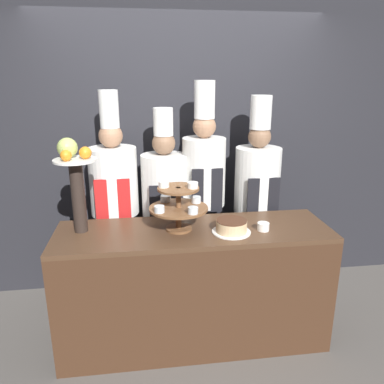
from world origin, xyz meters
TOP-DOWN VIEW (x-y plane):
  - ground_plane at (0.00, 0.00)m, footprint 14.00×14.00m
  - wall_back at (0.00, 1.23)m, footprint 10.00×0.06m
  - buffet_counter at (0.00, 0.30)m, footprint 1.97×0.59m
  - tiered_stand at (-0.11, 0.31)m, footprint 0.42×0.42m
  - fruit_pedestal at (-0.81, 0.39)m, footprint 0.29×0.29m
  - cake_round at (0.25, 0.21)m, footprint 0.27×0.27m
  - cup_white at (0.49, 0.21)m, footprint 0.08×0.08m
  - chef_left at (-0.59, 0.85)m, footprint 0.39×0.39m
  - chef_center_left at (-0.17, 0.85)m, footprint 0.39×0.39m
  - chef_center_right at (0.16, 0.85)m, footprint 0.36×0.36m
  - chef_right at (0.63, 0.85)m, footprint 0.39×0.39m

SIDE VIEW (x-z plane):
  - ground_plane at x=0.00m, z-range 0.00..0.00m
  - buffet_counter at x=0.00m, z-range 0.00..0.92m
  - chef_center_left at x=-0.17m, z-range 0.07..1.80m
  - cup_white at x=0.49m, z-range 0.92..0.98m
  - cake_round at x=0.25m, z-range 0.92..1.01m
  - chef_right at x=0.63m, z-range 0.06..1.89m
  - chef_left at x=-0.59m, z-range 0.05..1.92m
  - chef_center_right at x=0.16m, z-range 0.07..2.02m
  - tiered_stand at x=-0.11m, z-range 0.94..1.29m
  - fruit_pedestal at x=-0.81m, z-range 1.01..1.67m
  - wall_back at x=0.00m, z-range 0.00..2.80m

